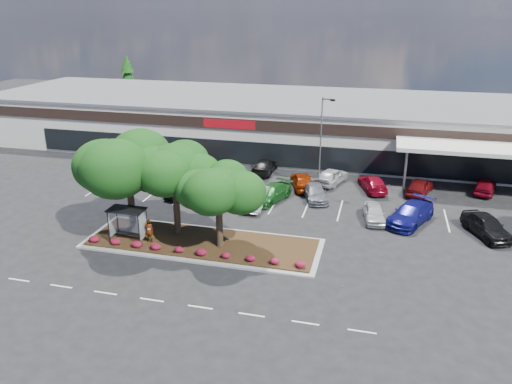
% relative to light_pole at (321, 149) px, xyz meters
% --- Properties ---
extents(ground, '(160.00, 160.00, 0.00)m').
position_rel_light_pole_xyz_m(ground, '(-4.95, -18.91, -3.98)').
color(ground, black).
rests_on(ground, ground).
extents(retail_store, '(80.40, 25.20, 6.25)m').
position_rel_light_pole_xyz_m(retail_store, '(-4.89, 15.00, -0.83)').
color(retail_store, silver).
rests_on(retail_store, ground).
extents(landscape_island, '(18.00, 6.00, 0.26)m').
position_rel_light_pole_xyz_m(landscape_island, '(-6.95, -14.91, -3.86)').
color(landscape_island, gray).
rests_on(landscape_island, ground).
extents(lane_markings, '(33.12, 20.06, 0.01)m').
position_rel_light_pole_xyz_m(lane_markings, '(-5.09, -8.48, -3.98)').
color(lane_markings, silver).
rests_on(lane_markings, ground).
extents(shrub_row, '(17.00, 0.80, 0.50)m').
position_rel_light_pole_xyz_m(shrub_row, '(-6.95, -17.01, -3.47)').
color(shrub_row, maroon).
rests_on(shrub_row, landscape_island).
extents(bus_shelter, '(2.75, 1.55, 2.59)m').
position_rel_light_pole_xyz_m(bus_shelter, '(-12.45, -15.96, -1.68)').
color(bus_shelter, black).
rests_on(bus_shelter, landscape_island).
extents(island_tree_west, '(7.20, 7.20, 7.89)m').
position_rel_light_pole_xyz_m(island_tree_west, '(-12.95, -14.41, 0.22)').
color(island_tree_west, '#103510').
rests_on(island_tree_west, landscape_island).
extents(island_tree_mid, '(6.60, 6.60, 7.32)m').
position_rel_light_pole_xyz_m(island_tree_mid, '(-9.45, -13.71, -0.06)').
color(island_tree_mid, '#103510').
rests_on(island_tree_mid, landscape_island).
extents(island_tree_east, '(5.80, 5.80, 6.50)m').
position_rel_light_pole_xyz_m(island_tree_east, '(-5.45, -15.21, -0.47)').
color(island_tree_east, '#103510').
rests_on(island_tree_east, landscape_island).
extents(conifer_north_west, '(4.40, 4.40, 10.00)m').
position_rel_light_pole_xyz_m(conifer_north_west, '(-34.95, 27.09, 1.02)').
color(conifer_north_west, '#103510').
rests_on(conifer_north_west, ground).
extents(person_waiting, '(0.74, 0.56, 1.84)m').
position_rel_light_pole_xyz_m(person_waiting, '(-10.82, -15.92, -2.80)').
color(person_waiting, '#594C47').
rests_on(person_waiting, landscape_island).
extents(light_pole, '(1.43, 0.69, 9.04)m').
position_rel_light_pole_xyz_m(light_pole, '(0.00, 0.00, 0.00)').
color(light_pole, gray).
rests_on(light_pole, ground).
extents(survey_stake, '(0.08, 0.14, 1.00)m').
position_rel_light_pole_xyz_m(survey_stake, '(4.03, -19.91, -3.34)').
color(survey_stake, '#9C7451').
rests_on(survey_stake, ground).
extents(car_0, '(4.57, 6.21, 1.57)m').
position_rel_light_pole_xyz_m(car_0, '(-19.47, -4.75, -3.20)').
color(car_0, '#642007').
rests_on(car_0, ground).
extents(car_1, '(2.28, 4.57, 1.49)m').
position_rel_light_pole_xyz_m(car_1, '(-12.61, -5.45, -3.23)').
color(car_1, black).
rests_on(car_1, ground).
extents(car_2, '(3.72, 6.22, 1.69)m').
position_rel_light_pole_xyz_m(car_2, '(-8.44, -3.48, -3.14)').
color(car_2, '#1C561E').
rests_on(car_2, ground).
extents(car_3, '(1.94, 5.12, 1.67)m').
position_rel_light_pole_xyz_m(car_3, '(-4.99, -6.37, -3.15)').
color(car_3, silver).
rests_on(car_3, ground).
extents(car_4, '(3.67, 5.49, 1.48)m').
position_rel_light_pole_xyz_m(car_4, '(-3.93, -4.63, -3.24)').
color(car_4, '#19551B').
rests_on(car_4, ground).
extents(car_5, '(3.34, 5.06, 1.36)m').
position_rel_light_pole_xyz_m(car_5, '(-0.03, -3.26, -3.30)').
color(car_5, slate).
rests_on(car_5, ground).
extents(car_6, '(2.23, 4.27, 1.39)m').
position_rel_light_pole_xyz_m(car_6, '(5.52, -6.99, -3.29)').
color(car_6, '#BDBDBD').
rests_on(car_6, ground).
extents(car_7, '(4.58, 6.26, 1.68)m').
position_rel_light_pole_xyz_m(car_7, '(8.49, -6.75, -3.14)').
color(car_7, navy).
rests_on(car_7, ground).
extents(car_8, '(3.85, 5.43, 1.72)m').
position_rel_light_pole_xyz_m(car_8, '(14.19, -7.81, -3.12)').
color(car_8, black).
rests_on(car_8, ground).
extents(car_9, '(3.18, 5.05, 1.57)m').
position_rel_light_pole_xyz_m(car_9, '(-15.00, 3.34, -3.20)').
color(car_9, brown).
rests_on(car_9, ground).
extents(car_10, '(3.60, 5.44, 1.39)m').
position_rel_light_pole_xyz_m(car_10, '(-13.38, 2.67, -3.29)').
color(car_10, '#672905').
rests_on(car_10, ground).
extents(car_11, '(1.92, 4.08, 1.35)m').
position_rel_light_pole_xyz_m(car_11, '(-12.43, 0.00, -3.31)').
color(car_11, navy).
rests_on(car_11, ground).
extents(car_12, '(2.19, 5.21, 1.50)m').
position_rel_light_pole_xyz_m(car_12, '(-6.44, 3.32, -3.23)').
color(car_12, black).
rests_on(car_12, ground).
extents(car_13, '(3.31, 5.12, 1.62)m').
position_rel_light_pole_xyz_m(car_13, '(-1.70, -0.61, -3.17)').
color(car_13, '#852202').
rests_on(car_13, ground).
extents(car_14, '(3.36, 5.19, 1.64)m').
position_rel_light_pole_xyz_m(car_14, '(1.00, 1.50, -3.16)').
color(car_14, '#BABABA').
rests_on(car_14, ground).
extents(car_15, '(3.43, 5.30, 1.43)m').
position_rel_light_pole_xyz_m(car_15, '(5.14, 0.58, -3.27)').
color(car_15, maroon).
rests_on(car_15, ground).
extents(car_16, '(3.11, 4.93, 1.56)m').
position_rel_light_pole_xyz_m(car_16, '(9.58, 0.68, -3.20)').
color(car_16, maroon).
rests_on(car_16, ground).
extents(car_17, '(2.89, 4.72, 1.50)m').
position_rel_light_pole_xyz_m(car_17, '(15.72, 2.48, -3.23)').
color(car_17, maroon).
rests_on(car_17, ground).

